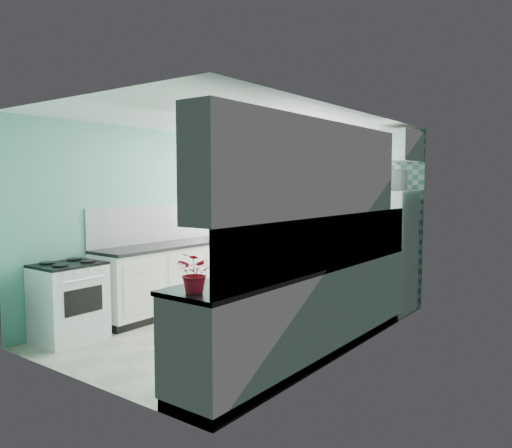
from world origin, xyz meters
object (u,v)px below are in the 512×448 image
Objects in this scene: potted_plant at (196,273)px; ceiling_light at (194,131)px; fridge at (384,251)px; stove at (69,300)px; sink at (352,254)px; fruit_bowl at (227,281)px; microwave at (386,180)px.

ceiling_light is at bearing 133.99° from potted_plant.
fridge is 1.94× the size of stove.
fridge reaches higher than potted_plant.
fridge is 3.00× the size of sink.
stove is (-1.20, -0.78, -1.87)m from ceiling_light.
fruit_bowl is 0.53× the size of microwave.
fridge is at bearing 66.79° from ceiling_light.
sink is at bearing 89.92° from potted_plant.
sink is (0.09, -1.20, 0.10)m from fridge.
stove is 2.75× the size of potted_plant.
stove is 2.46m from fruit_bowl.
ceiling_light is at bearing -111.48° from fridge.
ceiling_light is 0.69× the size of microwave.
ceiling_light is 0.63× the size of sink.
stove is 3.27m from sink.
fruit_bowl is 3.57m from microwave.
potted_plant is at bearing -90.00° from fruit_bowl.
fridge reaches higher than stove.
fridge is 5.33× the size of potted_plant.
fruit_bowl is (1.20, -0.88, -1.35)m from ceiling_light.
fruit_bowl is (0.09, -3.47, 0.14)m from fridge.
sink is at bearing 89.91° from fruit_bowl.
stove is (-2.31, -3.37, -0.38)m from fridge.
fruit_bowl is 0.38m from potted_plant.
sink is 1.09× the size of microwave.
fruit_bowl is at bearing -86.78° from fridge.
stove is at bearing 169.15° from potted_plant.
stove is 3.19× the size of fruit_bowl.
stove is 2.53m from potted_plant.
sink is 1.49m from microwave.
fruit_bowl reaches higher than stove.
stove is at bearing 51.68° from microwave.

